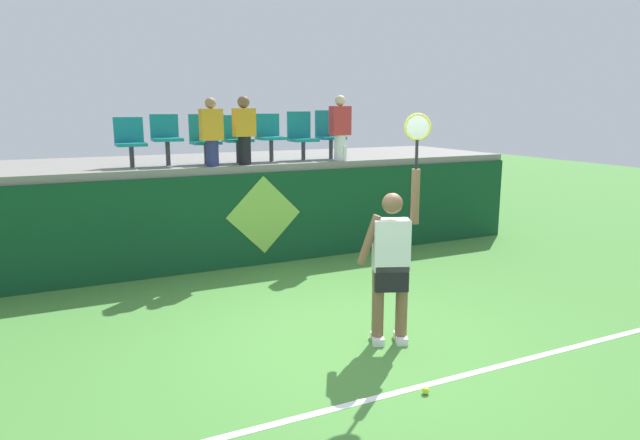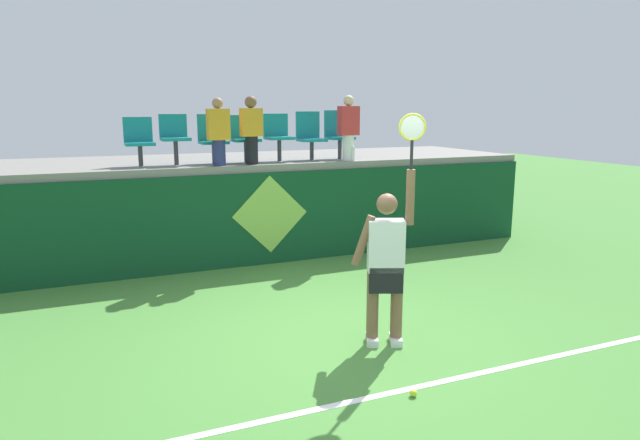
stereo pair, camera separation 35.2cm
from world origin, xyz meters
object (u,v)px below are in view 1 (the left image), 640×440
object	(u,v)px
tennis_player	(391,260)
spectator_0	(211,131)
water_bottle	(345,154)
stadium_chair_1	(166,136)
stadium_chair_0	(130,140)
stadium_chair_3	(237,136)
stadium_chair_2	(204,137)
stadium_chair_5	(301,134)
stadium_chair_6	(329,133)
spectator_2	(244,129)
spectator_1	(340,127)
stadium_chair_4	(270,134)
tennis_ball	(426,391)

from	to	relation	value
tennis_player	spectator_0	world-z (taller)	spectator_0
water_bottle	stadium_chair_1	bearing A→B (deg)	169.99
stadium_chair_0	stadium_chair_3	size ratio (longest dim) A/B	0.97
water_bottle	stadium_chair_3	world-z (taller)	stadium_chair_3
stadium_chair_1	stadium_chair_2	distance (m)	0.61
stadium_chair_5	stadium_chair_6	size ratio (longest dim) A/B	0.98
tennis_player	stadium_chair_1	xyz separation A→B (m)	(-1.52, 4.20, 1.17)
tennis_player	stadium_chair_3	distance (m)	4.37
stadium_chair_5	spectator_2	size ratio (longest dim) A/B	0.77
stadium_chair_2	stadium_chair_5	xyz separation A→B (m)	(1.73, 0.00, 0.01)
stadium_chair_3	spectator_1	xyz separation A→B (m)	(1.73, -0.42, 0.14)
stadium_chair_0	spectator_1	distance (m)	3.46
stadium_chair_2	stadium_chair_4	xyz separation A→B (m)	(1.13, -0.01, 0.03)
tennis_player	spectator_2	size ratio (longest dim) A/B	2.28
water_bottle	spectator_0	bearing A→B (deg)	178.33
stadium_chair_1	spectator_1	xyz separation A→B (m)	(2.88, -0.42, 0.11)
water_bottle	stadium_chair_2	xyz separation A→B (m)	(-2.31, 0.52, 0.31)
stadium_chair_4	stadium_chair_6	xyz separation A→B (m)	(1.14, 0.01, 0.01)
water_bottle	stadium_chair_1	world-z (taller)	stadium_chair_1
tennis_player	spectator_1	distance (m)	4.22
tennis_ball	stadium_chair_4	xyz separation A→B (m)	(0.54, 5.32, 2.05)
stadium_chair_3	stadium_chair_6	size ratio (longest dim) A/B	0.91
stadium_chair_0	stadium_chair_3	distance (m)	1.70
tennis_ball	stadium_chair_2	bearing A→B (deg)	96.27
spectator_2	stadium_chair_0	bearing A→B (deg)	166.07
water_bottle	stadium_chair_4	distance (m)	1.33
stadium_chair_1	stadium_chair_3	xyz separation A→B (m)	(1.15, 0.00, -0.03)
stadium_chair_6	spectator_0	xyz separation A→B (m)	(-2.27, -0.46, 0.08)
stadium_chair_1	stadium_chair_4	world-z (taller)	same
stadium_chair_3	stadium_chair_5	size ratio (longest dim) A/B	0.93
stadium_chair_6	stadium_chair_2	bearing A→B (deg)	-179.93
stadium_chair_4	spectator_2	bearing A→B (deg)	-144.42
stadium_chair_4	stadium_chair_5	size ratio (longest dim) A/B	0.96
stadium_chair_0	stadium_chair_6	world-z (taller)	stadium_chair_6
spectator_2	water_bottle	bearing A→B (deg)	-3.17
stadium_chair_0	stadium_chair_4	world-z (taller)	stadium_chair_4
tennis_player	stadium_chair_1	distance (m)	4.62
tennis_ball	stadium_chair_5	size ratio (longest dim) A/B	0.08
stadium_chair_0	spectator_0	world-z (taller)	spectator_0
stadium_chair_3	stadium_chair_6	distance (m)	1.73
tennis_ball	spectator_2	bearing A→B (deg)	90.52
stadium_chair_1	stadium_chair_5	world-z (taller)	stadium_chair_5
stadium_chair_1	stadium_chair_4	size ratio (longest dim) A/B	1.00
stadium_chair_2	stadium_chair_3	size ratio (longest dim) A/B	1.02
stadium_chair_0	stadium_chair_6	bearing A→B (deg)	0.13
stadium_chair_2	spectator_2	world-z (taller)	spectator_2
stadium_chair_5	tennis_ball	bearing A→B (deg)	-102.10
tennis_ball	spectator_2	size ratio (longest dim) A/B	0.06
stadium_chair_4	spectator_2	size ratio (longest dim) A/B	0.74
stadium_chair_5	spectator_0	xyz separation A→B (m)	(-1.73, -0.46, 0.10)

